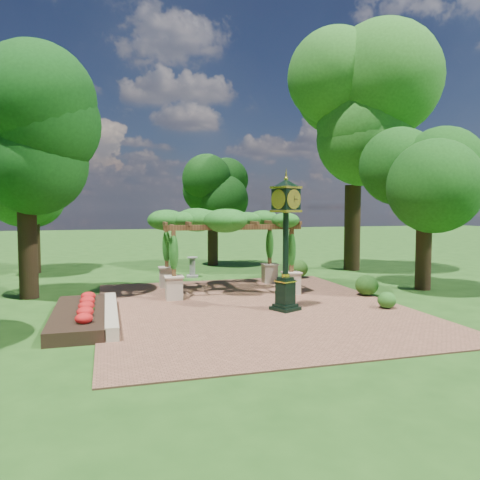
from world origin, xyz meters
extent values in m
plane|color=#1E4714|center=(0.00, 0.00, 0.00)|extent=(120.00, 120.00, 0.00)
cube|color=brown|center=(0.00, 1.00, 0.02)|extent=(10.00, 12.00, 0.04)
cube|color=#C6B793|center=(-4.60, 0.50, 0.20)|extent=(0.35, 5.00, 0.40)
cube|color=red|center=(-5.50, 0.50, 0.18)|extent=(1.50, 5.00, 0.36)
cube|color=black|center=(0.89, 0.24, 0.10)|extent=(1.01, 1.01, 0.11)
cube|color=black|center=(0.89, 0.24, 0.61)|extent=(0.63, 0.63, 0.85)
cube|color=gold|center=(0.89, 0.24, 0.99)|extent=(0.70, 0.70, 0.04)
cylinder|color=black|center=(0.89, 0.24, 2.22)|extent=(0.25, 0.25, 2.18)
cube|color=black|center=(0.89, 0.24, 3.65)|extent=(0.88, 0.88, 0.66)
cylinder|color=beige|center=(1.04, -0.07, 3.65)|extent=(0.53, 0.26, 0.57)
cone|color=black|center=(0.89, 0.24, 4.17)|extent=(1.13, 1.13, 0.24)
sphere|color=gold|center=(0.89, 0.24, 4.31)|extent=(0.13, 0.13, 0.13)
cube|color=#C8B395|center=(-2.36, 2.98, 0.45)|extent=(0.61, 0.61, 0.82)
cube|color=brown|center=(-2.36, 2.98, 1.74)|extent=(0.15, 0.15, 1.68)
cube|color=#C8B395|center=(2.17, 2.85, 0.45)|extent=(0.61, 0.61, 0.82)
cube|color=brown|center=(2.17, 2.85, 1.74)|extent=(0.15, 0.15, 1.68)
cube|color=#C8B395|center=(-2.28, 5.70, 0.45)|extent=(0.61, 0.61, 0.82)
cube|color=brown|center=(-2.28, 5.70, 1.74)|extent=(0.15, 0.15, 1.68)
cube|color=#C8B395|center=(2.25, 5.57, 0.45)|extent=(0.61, 0.61, 0.82)
cube|color=brown|center=(2.25, 5.57, 1.74)|extent=(0.15, 0.15, 1.68)
cube|color=brown|center=(-0.10, 2.92, 2.65)|extent=(5.26, 0.28, 0.20)
cube|color=brown|center=(-0.02, 5.64, 2.65)|extent=(5.26, 0.28, 0.20)
ellipsoid|color=#1E5B1A|center=(-0.06, 4.28, 2.89)|extent=(5.35, 3.41, 0.91)
cube|color=gray|center=(-0.70, 8.44, 0.05)|extent=(0.65, 0.65, 0.10)
cylinder|color=gray|center=(-0.70, 8.44, 0.50)|extent=(0.33, 0.33, 0.90)
cylinder|color=gray|center=(-0.70, 8.44, 0.96)|extent=(0.62, 0.62, 0.05)
ellipsoid|color=#245D1A|center=(4.24, -0.45, 0.31)|extent=(0.76, 0.76, 0.55)
ellipsoid|color=#204914|center=(4.82, 1.77, 0.43)|extent=(0.90, 0.90, 0.78)
ellipsoid|color=#2C5C1A|center=(4.06, 6.67, 0.48)|extent=(1.08, 1.08, 0.87)
cylinder|color=#2F2012|center=(-7.50, 4.94, 1.72)|extent=(0.68, 0.68, 3.44)
ellipsoid|color=#0E3A0E|center=(-7.50, 4.94, 6.15)|extent=(4.20, 4.20, 5.43)
cylinder|color=black|center=(-8.30, 12.17, 1.33)|extent=(0.62, 0.62, 2.66)
ellipsoid|color=#1B4F16|center=(-8.30, 12.17, 4.75)|extent=(4.10, 4.10, 4.19)
cylinder|color=#2F2113|center=(1.31, 12.85, 1.23)|extent=(0.60, 0.60, 2.46)
ellipsoid|color=#0F350D|center=(1.31, 12.85, 4.40)|extent=(3.22, 3.22, 3.89)
cylinder|color=#312413|center=(8.11, 8.74, 2.29)|extent=(0.86, 0.86, 4.58)
ellipsoid|color=#25601B|center=(8.11, 8.74, 8.20)|extent=(5.51, 5.51, 7.23)
cylinder|color=#372516|center=(7.84, 2.45, 1.38)|extent=(0.63, 0.63, 2.75)
ellipsoid|color=#144110|center=(7.84, 2.45, 4.93)|extent=(4.08, 4.08, 4.35)
camera|label=1|loc=(-4.69, -13.85, 3.39)|focal=35.00mm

